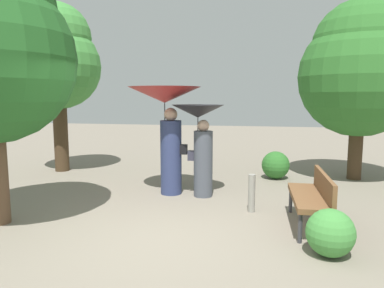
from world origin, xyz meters
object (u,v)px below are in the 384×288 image
person_left (167,113)px  tree_mid_left (57,58)px  tree_near_right (360,68)px  person_right (200,133)px  path_marker_post (252,193)px  park_bench (313,194)px

person_left → tree_mid_left: size_ratio=0.50×
tree_near_right → tree_mid_left: size_ratio=0.96×
person_left → tree_near_right: size_ratio=0.52×
person_right → path_marker_post: size_ratio=2.77×
person_right → tree_near_right: tree_near_right is taller
park_bench → tree_near_right: size_ratio=0.36×
tree_near_right → path_marker_post: (-2.36, -3.02, -2.33)m
park_bench → tree_mid_left: tree_mid_left is taller
park_bench → path_marker_post: 1.10m
park_bench → tree_near_right: 4.40m
tree_mid_left → path_marker_post: size_ratio=6.66×
park_bench → tree_mid_left: 7.25m
person_right → park_bench: size_ratio=1.21×
path_marker_post → tree_mid_left: bearing=153.4°
person_left → path_marker_post: (1.75, -0.91, -1.32)m
person_left → park_bench: person_left is taller
person_left → person_right: person_left is taller
person_left → path_marker_post: bearing=-110.3°
tree_near_right → park_bench: bearing=-111.8°
tree_near_right → tree_mid_left: (-7.49, -0.45, 0.33)m
person_right → park_bench: (1.98, -1.39, -0.77)m
person_right → tree_mid_left: bearing=74.1°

